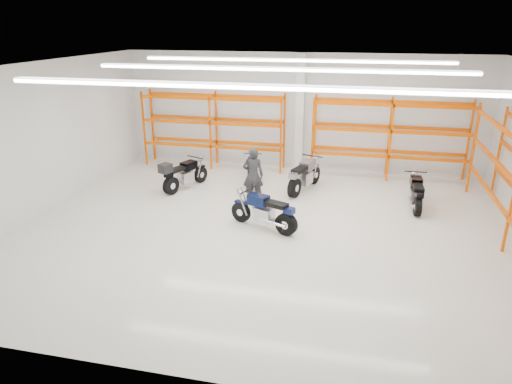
% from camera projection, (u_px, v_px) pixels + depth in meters
% --- Properties ---
extents(ground, '(14.00, 14.00, 0.00)m').
position_uv_depth(ground, '(271.00, 229.00, 13.01)').
color(ground, beige).
rests_on(ground, ground).
extents(room_shell, '(14.02, 12.02, 4.51)m').
position_uv_depth(room_shell, '(272.00, 115.00, 11.88)').
color(room_shell, silver).
rests_on(room_shell, ground).
extents(motorcycle_main, '(2.08, 1.06, 1.08)m').
position_uv_depth(motorcycle_main, '(266.00, 213.00, 12.87)').
color(motorcycle_main, black).
rests_on(motorcycle_main, ground).
extents(motorcycle_back_a, '(1.13, 2.12, 1.14)m').
position_uv_depth(motorcycle_back_a, '(182.00, 175.00, 15.91)').
color(motorcycle_back_a, black).
rests_on(motorcycle_back_a, ground).
extents(motorcycle_back_b, '(0.68, 2.02, 1.00)m').
position_uv_depth(motorcycle_back_b, '(252.00, 172.00, 16.51)').
color(motorcycle_back_b, black).
rests_on(motorcycle_back_b, ground).
extents(motorcycle_back_c, '(1.04, 2.24, 1.14)m').
position_uv_depth(motorcycle_back_c, '(304.00, 177.00, 15.79)').
color(motorcycle_back_c, black).
rests_on(motorcycle_back_c, ground).
extents(motorcycle_back_d, '(0.70, 2.10, 1.03)m').
position_uv_depth(motorcycle_back_d, '(416.00, 193.00, 14.36)').
color(motorcycle_back_d, black).
rests_on(motorcycle_back_d, ground).
extents(standing_man, '(0.73, 0.54, 1.84)m').
position_uv_depth(standing_man, '(253.00, 175.00, 14.67)').
color(standing_man, black).
rests_on(standing_man, ground).
extents(structural_column, '(0.32, 0.32, 4.50)m').
position_uv_depth(structural_column, '(300.00, 113.00, 17.54)').
color(structural_column, white).
rests_on(structural_column, ground).
extents(pallet_racking_back_left, '(5.67, 0.87, 3.00)m').
position_uv_depth(pallet_racking_back_left, '(213.00, 123.00, 18.09)').
color(pallet_racking_back_left, '#DD3C01').
rests_on(pallet_racking_back_left, ground).
extents(pallet_racking_back_right, '(5.67, 0.87, 3.00)m').
position_uv_depth(pallet_racking_back_right, '(390.00, 132.00, 16.70)').
color(pallet_racking_back_right, '#DD3C01').
rests_on(pallet_racking_back_right, ground).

